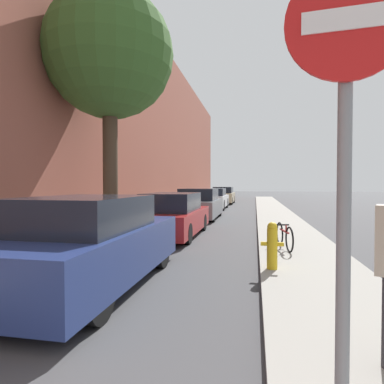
{
  "coord_description": "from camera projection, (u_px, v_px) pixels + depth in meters",
  "views": [
    {
      "loc": [
        1.79,
        0.45,
        1.71
      ],
      "look_at": [
        -0.18,
        10.52,
        1.45
      ],
      "focal_mm": 30.06,
      "sensor_mm": 36.0,
      "label": 1
    }
  ],
  "objects": [
    {
      "name": "ground_plane",
      "position": [
        217.0,
        219.0,
        15.64
      ],
      "size": [
        120.0,
        120.0,
        0.0
      ],
      "primitive_type": "plane",
      "color": "#3D3D3F"
    },
    {
      "name": "sidewalk_left",
      "position": [
        160.0,
        217.0,
        16.2
      ],
      "size": [
        2.0,
        52.0,
        0.12
      ],
      "color": "gray",
      "rests_on": "ground"
    },
    {
      "name": "sidewalk_right",
      "position": [
        279.0,
        219.0,
        15.08
      ],
      "size": [
        2.0,
        52.0,
        0.12
      ],
      "color": "gray",
      "rests_on": "ground"
    },
    {
      "name": "building_facade_left",
      "position": [
        134.0,
        115.0,
        16.33
      ],
      "size": [
        0.7,
        52.0,
        10.48
      ],
      "color": "brown",
      "rests_on": "ground"
    },
    {
      "name": "parked_car_navy",
      "position": [
        90.0,
        244.0,
        5.34
      ],
      "size": [
        1.83,
        4.36,
        1.51
      ],
      "color": "black",
      "rests_on": "ground"
    },
    {
      "name": "parked_car_red",
      "position": [
        173.0,
        216.0,
        10.56
      ],
      "size": [
        1.73,
        4.48,
        1.42
      ],
      "color": "black",
      "rests_on": "ground"
    },
    {
      "name": "parked_car_grey",
      "position": [
        199.0,
        204.0,
        15.81
      ],
      "size": [
        1.85,
        4.44,
        1.49
      ],
      "color": "black",
      "rests_on": "ground"
    },
    {
      "name": "parked_car_white",
      "position": [
        214.0,
        199.0,
        22.0
      ],
      "size": [
        1.72,
        4.58,
        1.41
      ],
      "color": "black",
      "rests_on": "ground"
    },
    {
      "name": "parked_car_champagne",
      "position": [
        223.0,
        196.0,
        28.1
      ],
      "size": [
        1.78,
        4.54,
        1.46
      ],
      "color": "black",
      "rests_on": "ground"
    },
    {
      "name": "street_tree_near",
      "position": [
        110.0,
        56.0,
        9.49
      ],
      "size": [
        3.78,
        3.78,
        7.32
      ],
      "color": "#423323",
      "rests_on": "sidewalk_left"
    },
    {
      "name": "fire_hydrant",
      "position": [
        272.0,
        245.0,
        6.0
      ],
      "size": [
        0.42,
        0.19,
        0.88
      ],
      "color": "gold",
      "rests_on": "sidewalk_right"
    },
    {
      "name": "traffic_sign_post",
      "position": [
        346.0,
        112.0,
        1.6
      ],
      "size": [
        0.72,
        0.13,
        2.94
      ],
      "rotation": [
        0.0,
        0.0,
        -0.09
      ],
      "color": "gray",
      "rests_on": "sidewalk_right"
    },
    {
      "name": "bicycle",
      "position": [
        284.0,
        236.0,
        7.88
      ],
      "size": [
        0.44,
        1.46,
        0.6
      ],
      "rotation": [
        0.0,
        0.0,
        0.18
      ],
      "color": "black",
      "rests_on": "sidewalk_right"
    }
  ]
}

